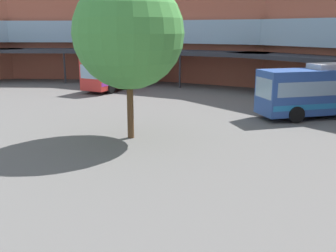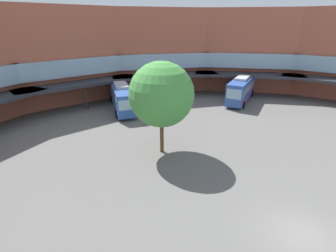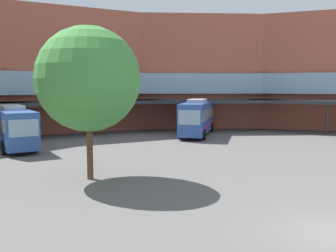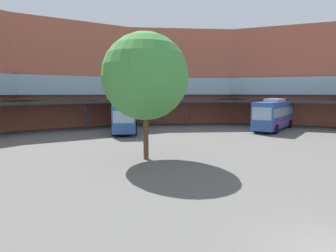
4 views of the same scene
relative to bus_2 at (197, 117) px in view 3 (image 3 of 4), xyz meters
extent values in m
cube|color=#AD5942|center=(17.01, -5.85, 5.08)|extent=(13.71, 18.56, 14.15)
cube|color=#8CADC6|center=(16.49, -6.13, 3.66)|extent=(13.08, 17.10, 2.48)
cube|color=#282B33|center=(12.61, -8.21, 1.54)|extent=(11.95, 17.62, 0.40)
cylinder|color=#2D2D33|center=(11.20, -8.96, -0.23)|extent=(0.20, 0.20, 3.54)
cube|color=#AD5942|center=(6.55, 6.39, 5.08)|extent=(17.85, 15.55, 14.15)
cube|color=#8CADC6|center=(6.19, 5.91, 3.66)|extent=(16.57, 14.66, 2.48)
cube|color=#282B33|center=(3.54, 2.40, 1.54)|extent=(16.64, 13.95, 0.40)
cylinder|color=#2D2D33|center=(2.57, 1.12, -0.23)|extent=(0.20, 0.20, 3.54)
cube|color=#AD5942|center=(-8.06, 13.12, 5.08)|extent=(18.71, 9.68, 14.15)
cube|color=#8CADC6|center=(-8.19, 12.54, 3.66)|extent=(17.02, 9.53, 2.48)
cube|color=#282B33|center=(-9.14, 8.24, 1.54)|extent=(18.29, 7.73, 0.40)
cylinder|color=#2D2D33|center=(-9.48, 6.68, -0.23)|extent=(0.20, 0.20, 3.54)
cube|color=#2D519E|center=(0.01, 0.01, -0.03)|extent=(9.66, 8.02, 3.24)
cube|color=#8CADC6|center=(0.01, 0.01, 0.36)|extent=(9.19, 7.69, 1.04)
cube|color=purple|center=(0.01, 0.01, -0.93)|extent=(9.51, 7.92, 0.39)
cube|color=#8CADC6|center=(-4.06, -3.00, 0.36)|extent=(1.36, 1.79, 1.43)
cube|color=#B2B2B7|center=(0.01, 0.01, 1.77)|extent=(3.97, 3.55, 0.36)
cylinder|color=black|center=(-2.06, -3.03, -1.45)|extent=(1.06, 0.89, 1.10)
cylinder|color=black|center=(-3.50, -1.08, -1.45)|extent=(1.06, 0.89, 1.10)
cylinder|color=black|center=(3.53, 1.10, -1.45)|extent=(1.06, 0.89, 1.10)
cylinder|color=black|center=(2.09, 3.05, -1.45)|extent=(1.06, 0.89, 1.10)
cube|color=#2D519E|center=(-18.08, 4.93, -0.15)|extent=(4.45, 11.60, 2.99)
cube|color=#8CADC6|center=(-18.08, 4.93, 0.21)|extent=(4.38, 10.94, 0.96)
cube|color=#267FBF|center=(-18.08, 4.93, -0.99)|extent=(4.43, 11.38, 0.36)
cube|color=#8CADC6|center=(-19.09, -0.60, 0.21)|extent=(2.14, 0.51, 1.31)
cube|color=#B2B2B7|center=(-18.08, 4.93, 1.52)|extent=(2.42, 4.33, 0.36)
cylinder|color=black|center=(-17.57, 0.91, -1.45)|extent=(0.49, 1.14, 1.10)
cylinder|color=black|center=(-19.98, 1.35, -1.45)|extent=(0.49, 1.14, 1.10)
cylinder|color=black|center=(-16.18, 8.50, -1.45)|extent=(0.49, 1.14, 1.10)
cylinder|color=brown|center=(-18.83, -10.09, 0.07)|extent=(0.36, 0.36, 4.13)
sphere|color=#479342|center=(-18.83, -10.09, 3.77)|extent=(5.97, 5.97, 5.97)
camera|label=1|loc=(1.48, -17.34, 4.04)|focal=41.99mm
camera|label=2|loc=(-28.59, -30.63, 9.82)|focal=27.70mm
camera|label=3|loc=(-29.83, -29.78, 3.40)|focal=41.54mm
camera|label=4|loc=(-22.85, -28.38, 2.67)|focal=28.68mm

